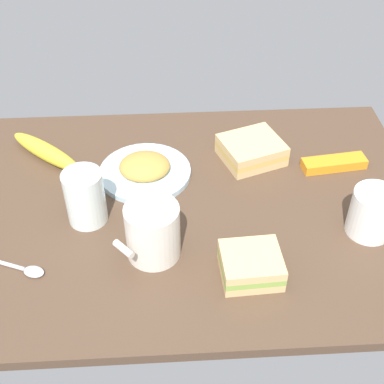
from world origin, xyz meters
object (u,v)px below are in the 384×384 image
at_px(spoon, 21,268).
at_px(sandwich_main, 251,150).
at_px(coffee_mug_milky, 153,231).
at_px(coffee_mug_black, 373,212).
at_px(banana, 46,152).
at_px(plate_of_food, 145,170).
at_px(glass_of_milk, 85,199).
at_px(snack_bar, 334,163).
at_px(sandwich_side, 251,265).

bearing_deg(spoon, sandwich_main, -146.64).
height_order(coffee_mug_milky, spoon, coffee_mug_milky).
relative_size(coffee_mug_black, banana, 0.59).
relative_size(plate_of_food, sandwich_main, 1.26).
distance_m(coffee_mug_milky, sandwich_main, 0.33).
xyz_separation_m(sandwich_main, glass_of_milk, (0.32, 0.16, 0.03)).
height_order(coffee_mug_black, banana, coffee_mug_black).
bearing_deg(coffee_mug_black, spoon, 5.38).
distance_m(coffee_mug_black, glass_of_milk, 0.51).
distance_m(glass_of_milk, snack_bar, 0.51).
bearing_deg(spoon, coffee_mug_black, -174.62).
distance_m(sandwich_side, snack_bar, 0.34).
bearing_deg(banana, plate_of_food, 162.24).
height_order(sandwich_main, snack_bar, sandwich_main).
distance_m(plate_of_food, banana, 0.22).
bearing_deg(snack_bar, spoon, 15.06).
relative_size(coffee_mug_milky, sandwich_side, 1.08).
height_order(plate_of_food, sandwich_side, sandwich_side).
xyz_separation_m(banana, spoon, (-0.00, 0.30, -0.01)).
distance_m(coffee_mug_black, spoon, 0.61).
distance_m(coffee_mug_milky, banana, 0.36).
bearing_deg(sandwich_main, snack_bar, 166.59).
bearing_deg(coffee_mug_milky, banana, -51.40).
bearing_deg(plate_of_food, glass_of_milk, 49.63).
bearing_deg(sandwich_side, snack_bar, -127.85).
relative_size(sandwich_side, spoon, 0.84).
distance_m(coffee_mug_black, sandwich_side, 0.24).
bearing_deg(spoon, glass_of_milk, -130.66).
distance_m(glass_of_milk, banana, 0.22).
bearing_deg(glass_of_milk, plate_of_food, -130.37).
height_order(coffee_mug_black, sandwich_main, coffee_mug_black).
xyz_separation_m(plate_of_food, glass_of_milk, (0.10, 0.12, 0.03)).
relative_size(glass_of_milk, banana, 0.59).
height_order(sandwich_side, spoon, sandwich_side).
relative_size(coffee_mug_black, glass_of_milk, 0.99).
xyz_separation_m(glass_of_milk, snack_bar, (-0.49, -0.12, -0.04)).
relative_size(sandwich_main, snack_bar, 1.12).
bearing_deg(sandwich_main, coffee_mug_milky, 51.19).
distance_m(sandwich_main, sandwich_side, 0.31).
height_order(coffee_mug_milky, banana, coffee_mug_milky).
height_order(sandwich_main, sandwich_side, same).
relative_size(coffee_mug_milky, glass_of_milk, 1.05).
distance_m(coffee_mug_milky, glass_of_milk, 0.15).
height_order(plate_of_food, coffee_mug_milky, coffee_mug_milky).
distance_m(sandwich_main, snack_bar, 0.17).
bearing_deg(sandwich_side, coffee_mug_milky, -19.91).
distance_m(plate_of_food, coffee_mug_black, 0.44).
bearing_deg(plate_of_food, coffee_mug_milky, 94.53).
height_order(glass_of_milk, banana, glass_of_milk).
bearing_deg(spoon, plate_of_food, -130.51).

